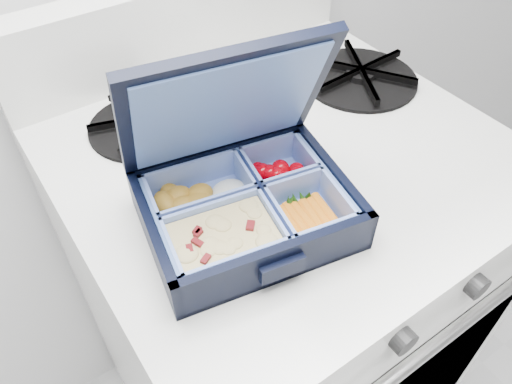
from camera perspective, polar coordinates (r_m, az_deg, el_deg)
stove at (r=1.01m, az=1.69°, el=-13.55°), size 0.57×0.57×0.86m
bento_box at (r=0.55m, az=-1.08°, el=-1.93°), size 0.25×0.21×0.05m
burner_grate at (r=0.81m, az=11.85°, el=13.16°), size 0.19×0.19×0.03m
burner_grate_rear at (r=0.71m, az=-12.79°, el=7.72°), size 0.19×0.19×0.02m
fork at (r=0.70m, az=0.01°, el=7.45°), size 0.14×0.13×0.01m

